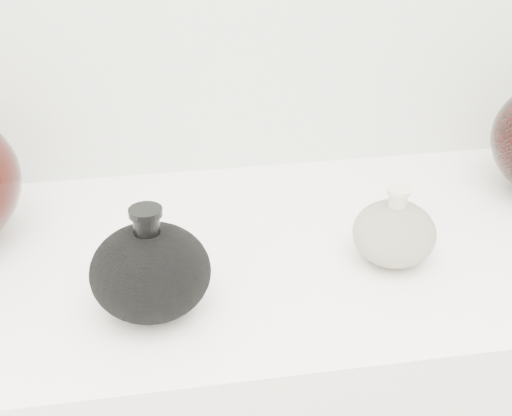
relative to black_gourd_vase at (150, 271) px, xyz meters
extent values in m
cube|color=white|center=(0.15, 0.11, -0.07)|extent=(1.20, 0.50, 0.03)
ellipsoid|color=black|center=(0.00, 0.00, 0.00)|extent=(0.17, 0.17, 0.11)
cylinder|color=black|center=(0.00, 0.00, 0.06)|extent=(0.04, 0.04, 0.03)
cylinder|color=black|center=(0.00, 0.00, 0.08)|extent=(0.05, 0.05, 0.01)
ellipsoid|color=beige|center=(0.31, 0.05, -0.01)|extent=(0.12, 0.12, 0.08)
cylinder|color=beige|center=(0.31, 0.05, 0.03)|extent=(0.03, 0.03, 0.03)
cylinder|color=beige|center=(0.31, 0.05, 0.05)|extent=(0.03, 0.03, 0.01)
camera|label=1|loc=(0.00, -0.68, 0.45)|focal=50.00mm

